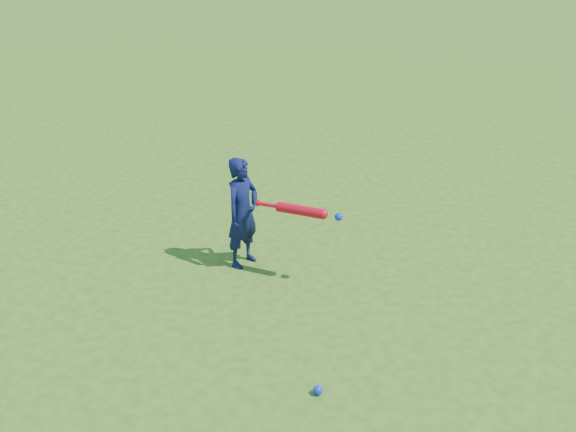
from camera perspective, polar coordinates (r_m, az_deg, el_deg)
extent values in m
plane|color=#356016|center=(6.62, -6.07, -4.94)|extent=(80.00, 80.00, 0.00)
imported|color=#0D1340|center=(6.51, -4.06, 0.31)|extent=(0.29, 0.43, 1.16)
sphere|color=#0D2EEA|center=(5.02, 2.66, -15.20)|extent=(0.08, 0.08, 0.08)
cylinder|color=red|center=(6.31, -2.70, 1.16)|extent=(0.03, 0.07, 0.07)
cylinder|color=red|center=(6.27, -1.77, 1.01)|extent=(0.23, 0.10, 0.04)
cylinder|color=red|center=(6.15, 1.07, 0.52)|extent=(0.48, 0.22, 0.10)
sphere|color=red|center=(6.07, 3.12, 0.17)|extent=(0.10, 0.10, 0.10)
sphere|color=#0B34C7|center=(6.03, 4.52, -0.07)|extent=(0.08, 0.08, 0.08)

